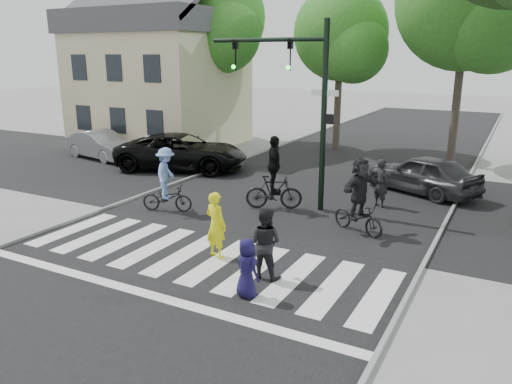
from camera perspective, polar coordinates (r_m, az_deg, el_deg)
ground at (r=12.02m, az=-9.00°, el=-9.07°), size 120.00×120.00×0.00m
road_stem at (r=15.99m, az=1.80°, el=-2.56°), size 10.00×70.00×0.01m
road_cross at (r=18.62m, az=5.91°, el=-0.03°), size 70.00×10.00×0.01m
curb_left at (r=18.68m, az=-12.21°, el=-0.11°), size 0.10×70.00×0.10m
curb_right at (r=14.59m, az=19.94°, el=-5.14°), size 0.10×70.00×0.10m
crosswalk at (r=12.50m, az=-7.16°, el=-7.96°), size 10.00×3.85×0.01m
traffic_signal at (r=16.18m, az=4.99°, el=11.68°), size 4.45×0.29×6.00m
bg_tree_0 at (r=32.05m, az=-12.11°, el=17.27°), size 5.46×5.20×8.97m
bg_tree_1 at (r=28.69m, az=-4.71°, el=18.81°), size 6.09×5.80×9.80m
bg_tree_2 at (r=26.66m, az=10.02°, el=17.02°), size 5.04×4.80×8.40m
bg_tree_3 at (r=24.12m, az=23.64°, el=18.98°), size 6.30×6.00×10.20m
house at (r=29.07m, az=-10.98°, el=12.92°), size 8.40×8.10×8.82m
pedestrian_woman at (r=12.48m, az=-4.60°, el=-3.77°), size 0.70×0.54×1.70m
pedestrian_child at (r=10.52m, az=-1.04°, el=-8.69°), size 0.74×0.62×1.29m
pedestrian_adult at (r=11.33m, az=1.01°, el=-5.84°), size 0.84×0.66×1.67m
cyclist_left at (r=16.36m, az=-10.19°, el=0.90°), size 1.75×1.22×2.10m
cyclist_mid at (r=16.35m, az=2.07°, el=1.46°), size 1.91×1.25×2.43m
cyclist_right at (r=14.41m, az=11.73°, el=-0.88°), size 1.83×1.68×2.19m
car_suv at (r=22.32m, az=-8.48°, el=4.56°), size 6.25×4.23×1.59m
car_silver at (r=25.62m, az=-17.30°, el=5.17°), size 4.34×2.21×1.36m
car_grey at (r=19.27m, az=18.50°, el=1.97°), size 4.56×3.27×1.44m
bystander_dark at (r=17.09m, az=14.10°, el=1.01°), size 0.72×0.64×1.65m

